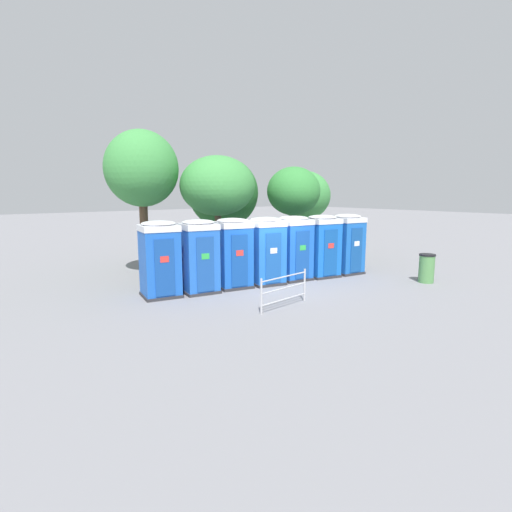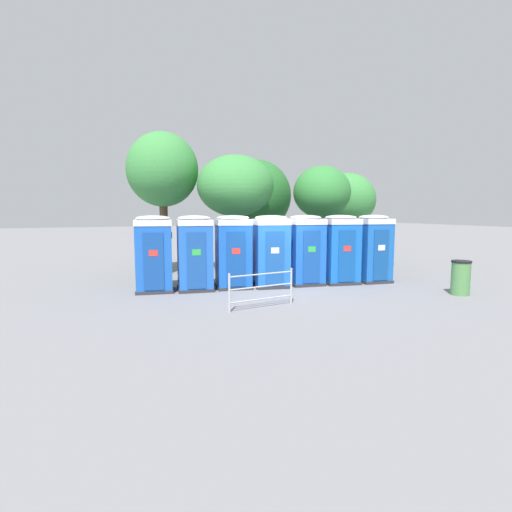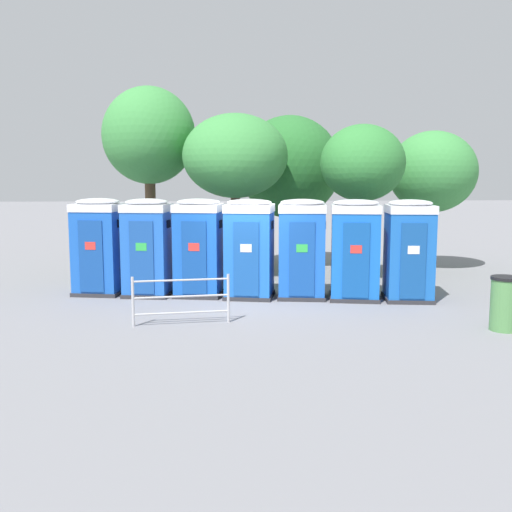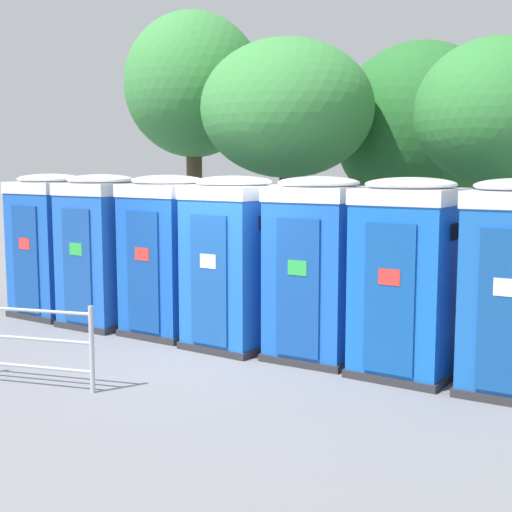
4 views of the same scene
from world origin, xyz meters
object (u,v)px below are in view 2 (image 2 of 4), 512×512
Objects in this scene: trash_can at (461,278)px; street_tree_3 at (235,186)px; street_tree_0 at (255,196)px; portapotty_2 at (233,251)px; portapotty_5 at (340,249)px; event_barrier at (262,288)px; street_tree_2 at (163,171)px; portapotty_0 at (154,253)px; portapotty_6 at (373,248)px; portapotty_3 at (271,251)px; street_tree_4 at (347,200)px; portapotty_4 at (305,250)px; portapotty_1 at (195,253)px; street_tree_1 at (322,193)px.

street_tree_3 is at bearing 128.47° from trash_can.
portapotty_2 is at bearing -120.93° from street_tree_0.
event_barrier is (-4.25, -2.35, -0.72)m from portapotty_5.
portapotty_0 is at bearing -105.86° from street_tree_2.
portapotty_6 is at bearing -39.59° from street_tree_3.
street_tree_4 reaches higher than portapotty_3.
portapotty_4 is at bearing -4.72° from portapotty_3.
portapotty_5 is at bearing -40.09° from street_tree_2.
portapotty_5 is at bearing 125.12° from trash_can.
portapotty_0 is at bearing 169.98° from portapotty_6.
street_tree_3 reaches higher than street_tree_4.
street_tree_3 is (-4.23, 3.50, 2.41)m from portapotty_6.
street_tree_4 is (7.61, 3.93, 1.95)m from portapotty_2.
portapotty_3 is at bearing 175.28° from portapotty_4.
portapotty_1 and portapotty_5 have the same top height.
portapotty_0 is 4.30m from event_barrier.
portapotty_0 is 1.00× the size of portapotty_2.
trash_can is at bearing -28.72° from portapotty_1.
street_tree_3 is at bearing 168.17° from street_tree_1.
portapotty_4 is (5.29, -0.88, 0.00)m from portapotty_0.
event_barrier is (-1.60, -2.76, -0.72)m from portapotty_3.
street_tree_1 is at bearing 73.01° from portapotty_5.
portapotty_2 is 0.49× the size of street_tree_0.
trash_can is (8.92, -4.48, -0.72)m from portapotty_0.
street_tree_3 is 4.48× the size of trash_can.
portapotty_3 is 6.05m from street_tree_2.
portapotty_4 is 0.43× the size of street_tree_2.
portapotty_3 is 1.00× the size of portapotty_6.
portapotty_5 is 0.55× the size of street_tree_1.
street_tree_2 is at bearing 160.93° from street_tree_1.
portapotty_6 is 2.29× the size of trash_can.
street_tree_4 reaches higher than portapotty_4.
portapotty_5 reaches higher than event_barrier.
portapotty_6 is (2.63, -0.52, 0.00)m from portapotty_4.
street_tree_4 is (4.96, 4.37, 1.95)m from portapotty_4.
portapotty_5 is 4.91m from event_barrier.
street_tree_1 is 1.00× the size of street_tree_4.
portapotty_2 is at bearing -159.45° from street_tree_1.
portapotty_5 is 1.00× the size of portapotty_6.
portapotty_2 is (2.64, -0.44, 0.00)m from portapotty_0.
portapotty_0 is at bearing 170.54° from portapotty_4.
portapotty_6 is (7.92, -1.40, 0.00)m from portapotty_0.
portapotty_2 is at bearing 165.76° from portapotty_3.
portapotty_2 and portapotty_4 have the same top height.
street_tree_2 reaches higher than street_tree_1.
portapotty_6 is at bearing 20.97° from event_barrier.
street_tree_4 reaches higher than portapotty_1.
street_tree_0 is at bearing 167.06° from street_tree_4.
portapotty_2 is 7.50m from trash_can.
portapotty_3 is at bearing -55.59° from street_tree_2.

